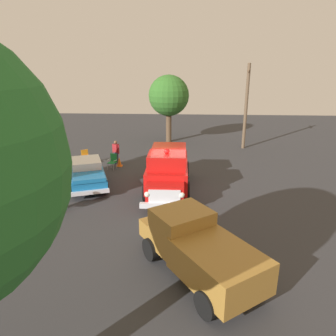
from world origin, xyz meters
TOP-DOWN VIEW (x-y plane):
  - ground_plane at (0.00, 0.00)m, footprint 60.00×60.00m
  - vintage_fire_truck at (0.13, 0.42)m, footprint 5.98×2.38m
  - classic_hot_rod at (0.53, 5.03)m, footprint 4.73×3.30m
  - parked_pickup at (-7.09, -0.97)m, footprint 4.96×4.24m
  - lawn_chair_near_truck at (-2.96, 5.24)m, footprint 0.58×0.59m
  - lawn_chair_by_car at (4.59, 6.48)m, footprint 0.69×0.68m
  - lawn_chair_spare at (3.67, 4.32)m, footprint 0.63×0.63m
  - spectator_seated at (-2.83, 5.27)m, footprint 0.60×0.47m
  - spectator_standing at (4.74, 4.33)m, footprint 0.45×0.59m
  - oak_tree_left at (11.98, 1.08)m, footprint 3.57×3.57m
  - utility_pole at (9.92, -5.34)m, footprint 1.68×0.54m
  - traffic_cone at (4.26, 4.02)m, footprint 0.40×0.40m

SIDE VIEW (x-z plane):
  - ground_plane at x=0.00m, z-range 0.00..0.00m
  - traffic_cone at x=4.26m, z-range -0.01..0.63m
  - lawn_chair_near_truck at x=-2.96m, z-range 0.08..1.10m
  - lawn_chair_by_car at x=4.59m, z-range 0.08..1.10m
  - lawn_chair_spare at x=3.67m, z-range 0.08..1.10m
  - spectator_seated at x=-2.83m, z-range 0.05..1.34m
  - classic_hot_rod at x=0.53m, z-range 0.02..1.48m
  - spectator_standing at x=4.74m, z-range 0.13..1.80m
  - parked_pickup at x=-7.09m, z-range 0.04..1.94m
  - vintage_fire_truck at x=0.13m, z-range -0.10..2.49m
  - utility_pole at x=9.92m, z-range 0.14..6.98m
  - oak_tree_left at x=11.98m, z-range 1.14..7.08m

